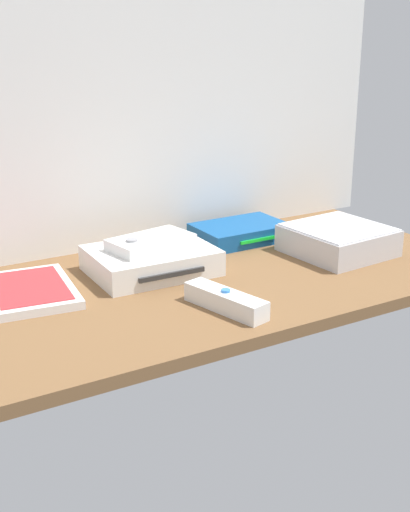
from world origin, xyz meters
TOP-DOWN VIEW (x-y plane):
  - ground_plane at (0.00, 0.00)cm, footprint 100.00×48.00cm
  - back_wall at (0.00, 24.60)cm, footprint 110.00×1.20cm
  - game_console at (-6.63, 7.31)cm, footprint 21.47×16.99cm
  - mini_computer at (28.65, -1.36)cm, footprint 18.18×18.18cm
  - game_case at (-28.35, 7.81)cm, footprint 15.84×20.54cm
  - network_router at (17.23, 14.96)cm, footprint 18.02×12.42cm
  - remote_wand at (-4.49, -13.63)cm, footprint 6.93×15.23cm
  - remote_classic_pad at (-6.44, 7.72)cm, footprint 15.54×10.31cm

SIDE VIEW (x-z plane):
  - ground_plane at x=0.00cm, z-range -2.00..0.00cm
  - game_case at x=-28.35cm, z-range -0.02..1.54cm
  - remote_wand at x=-4.49cm, z-range -0.19..3.21cm
  - network_router at x=17.23cm, z-range 0.00..3.40cm
  - game_console at x=-6.63cm, z-range 0.00..4.40cm
  - mini_computer at x=28.65cm, z-range -0.01..5.29cm
  - remote_classic_pad at x=-6.44cm, z-range 4.21..6.61cm
  - back_wall at x=0.00cm, z-range 0.00..64.00cm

